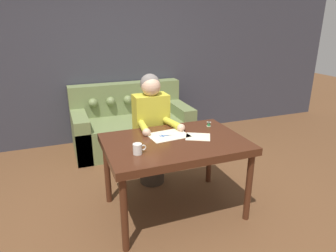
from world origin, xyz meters
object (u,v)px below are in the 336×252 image
Objects in this scene: mug at (138,149)px; dining_table at (175,148)px; couch at (131,125)px; scissors at (166,136)px; person at (152,131)px; thread_spool at (209,124)px.

dining_table is at bearing 22.29° from mug.
couch is at bearing 89.51° from dining_table.
couch is 7.75× the size of scissors.
thread_spool is (0.52, -0.36, 0.13)m from person.
couch is 2.02m from mug.
couch reaches higher than mug.
dining_table is 5.95× the size of scissors.
dining_table is at bearing -153.38° from thread_spool.
couch reaches higher than thread_spool.
couch is 1.65m from thread_spool.
person is 11.22× the size of mug.
couch is (0.02, 1.76, -0.36)m from dining_table.
dining_table is at bearing -86.54° from person.
mug is (-0.36, -0.30, 0.04)m from scissors.
mug is at bearing -157.71° from dining_table.
thread_spool is (0.46, -1.52, 0.45)m from couch.
scissors is 1.91× the size of mug.
person reaches higher than couch.
person is at bearing 145.32° from thread_spool.
person is 28.18× the size of thread_spool.
mug is at bearing -140.76° from scissors.
couch is 1.68m from scissors.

